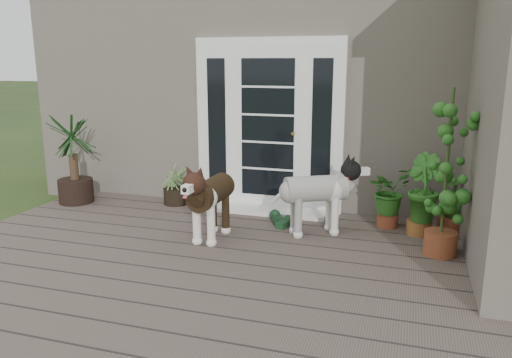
% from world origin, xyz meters
% --- Properties ---
extents(deck, '(6.20, 4.60, 0.12)m').
position_xyz_m(deck, '(0.00, 0.40, 0.06)').
color(deck, '#6B5B4C').
rests_on(deck, ground).
extents(house_main, '(7.40, 4.00, 3.10)m').
position_xyz_m(house_main, '(0.00, 4.65, 1.55)').
color(house_main, '#665E54').
rests_on(house_main, ground).
extents(door_unit, '(1.90, 0.14, 2.15)m').
position_xyz_m(door_unit, '(-0.20, 2.60, 1.19)').
color(door_unit, white).
rests_on(door_unit, deck).
extents(door_step, '(1.60, 0.40, 0.05)m').
position_xyz_m(door_step, '(-0.20, 2.40, 0.14)').
color(door_step, white).
rests_on(door_step, deck).
extents(brindle_dog, '(0.41, 0.91, 0.75)m').
position_xyz_m(brindle_dog, '(-0.45, 1.29, 0.50)').
color(brindle_dog, '#312111').
rests_on(brindle_dog, deck).
extents(white_dog, '(0.98, 0.78, 0.75)m').
position_xyz_m(white_dog, '(0.57, 1.77, 0.50)').
color(white_dog, silver).
rests_on(white_dog, deck).
extents(spider_plant, '(0.65, 0.65, 0.57)m').
position_xyz_m(spider_plant, '(-1.43, 2.40, 0.41)').
color(spider_plant, '#93A968').
rests_on(spider_plant, deck).
extents(yucca, '(1.12, 1.12, 1.26)m').
position_xyz_m(yucca, '(-2.75, 2.07, 0.75)').
color(yucca, '#103218').
rests_on(yucca, deck).
extents(herb_a, '(0.70, 0.70, 0.64)m').
position_xyz_m(herb_a, '(1.33, 2.26, 0.44)').
color(herb_a, '#225317').
rests_on(herb_a, deck).
extents(herb_b, '(0.60, 0.60, 0.67)m').
position_xyz_m(herb_b, '(1.67, 2.10, 0.46)').
color(herb_b, '#19581E').
rests_on(herb_b, deck).
extents(herb_c, '(0.34, 0.34, 0.51)m').
position_xyz_m(herb_c, '(2.02, 2.35, 0.37)').
color(herb_c, '#275C1A').
rests_on(herb_c, deck).
extents(sapling, '(0.64, 0.64, 1.69)m').
position_xyz_m(sapling, '(1.87, 1.53, 0.96)').
color(sapling, '#285919').
rests_on(sapling, deck).
extents(clog_left, '(0.29, 0.37, 0.10)m').
position_xyz_m(clog_left, '(0.06, 2.05, 0.17)').
color(clog_left, black).
rests_on(clog_left, deck).
extents(clog_right, '(0.22, 0.34, 0.09)m').
position_xyz_m(clog_right, '(0.20, 1.92, 0.17)').
color(clog_right, '#16391D').
rests_on(clog_right, deck).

